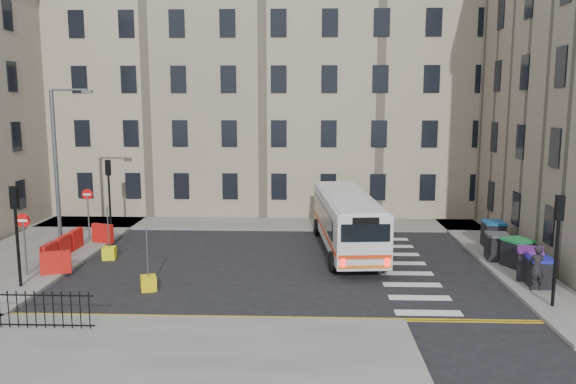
# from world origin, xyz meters

# --- Properties ---
(ground) EXTENTS (120.00, 120.00, 0.00)m
(ground) POSITION_xyz_m (0.00, 0.00, 0.00)
(ground) COLOR black
(ground) RESTS_ON ground
(pavement_north) EXTENTS (36.00, 3.20, 0.15)m
(pavement_north) POSITION_xyz_m (-6.00, 8.60, 0.07)
(pavement_north) COLOR slate
(pavement_north) RESTS_ON ground
(pavement_east) EXTENTS (2.40, 26.00, 0.15)m
(pavement_east) POSITION_xyz_m (9.00, 4.00, 0.07)
(pavement_east) COLOR slate
(pavement_east) RESTS_ON ground
(pavement_west) EXTENTS (6.00, 22.00, 0.15)m
(pavement_west) POSITION_xyz_m (-14.00, 1.00, 0.07)
(pavement_west) COLOR slate
(pavement_west) RESTS_ON ground
(pavement_sw) EXTENTS (20.00, 6.00, 0.15)m
(pavement_sw) POSITION_xyz_m (-7.00, -10.00, 0.07)
(pavement_sw) COLOR slate
(pavement_sw) RESTS_ON ground
(terrace_north) EXTENTS (38.30, 10.80, 17.20)m
(terrace_north) POSITION_xyz_m (-7.00, 15.50, 8.62)
(terrace_north) COLOR gray
(terrace_north) RESTS_ON ground
(traffic_light_east) EXTENTS (0.28, 0.22, 4.10)m
(traffic_light_east) POSITION_xyz_m (8.60, -5.50, 2.87)
(traffic_light_east) COLOR black
(traffic_light_east) RESTS_ON pavement_east
(traffic_light_nw) EXTENTS (0.28, 0.22, 4.10)m
(traffic_light_nw) POSITION_xyz_m (-12.00, 6.50, 2.87)
(traffic_light_nw) COLOR black
(traffic_light_nw) RESTS_ON pavement_west
(traffic_light_sw) EXTENTS (0.28, 0.22, 4.10)m
(traffic_light_sw) POSITION_xyz_m (-12.00, -4.00, 2.87)
(traffic_light_sw) COLOR black
(traffic_light_sw) RESTS_ON pavement_west
(streetlamp) EXTENTS (0.50, 0.22, 8.14)m
(streetlamp) POSITION_xyz_m (-13.00, 2.00, 4.34)
(streetlamp) COLOR #595B5E
(streetlamp) RESTS_ON pavement_west
(no_entry_north) EXTENTS (0.60, 0.08, 3.00)m
(no_entry_north) POSITION_xyz_m (-12.50, 4.50, 2.08)
(no_entry_north) COLOR #595B5E
(no_entry_north) RESTS_ON pavement_west
(no_entry_south) EXTENTS (0.60, 0.08, 3.00)m
(no_entry_south) POSITION_xyz_m (-12.50, -2.50, 2.08)
(no_entry_south) COLOR #595B5E
(no_entry_south) RESTS_ON pavement_west
(roadworks_barriers) EXTENTS (1.66, 6.26, 1.00)m
(roadworks_barriers) POSITION_xyz_m (-11.84, 0.50, 0.65)
(roadworks_barriers) COLOR red
(roadworks_barriers) RESTS_ON pavement_west
(bus) EXTENTS (3.29, 10.61, 2.83)m
(bus) POSITION_xyz_m (1.62, 2.70, 1.64)
(bus) COLOR silver
(bus) RESTS_ON ground
(wheelie_bin_a) EXTENTS (0.99, 1.12, 1.19)m
(wheelie_bin_a) POSITION_xyz_m (9.01, -3.24, 0.75)
(wheelie_bin_a) COLOR black
(wheelie_bin_a) RESTS_ON pavement_east
(wheelie_bin_b) EXTENTS (1.38, 1.47, 1.31)m
(wheelie_bin_b) POSITION_xyz_m (8.99, -2.26, 0.81)
(wheelie_bin_b) COLOR black
(wheelie_bin_b) RESTS_ON pavement_east
(wheelie_bin_c) EXTENTS (1.39, 1.47, 1.28)m
(wheelie_bin_c) POSITION_xyz_m (9.12, -0.44, 0.80)
(wheelie_bin_c) COLOR black
(wheelie_bin_c) RESTS_ON pavement_east
(wheelie_bin_d) EXTENTS (1.12, 1.25, 1.26)m
(wheelie_bin_d) POSITION_xyz_m (8.59, 0.72, 0.79)
(wheelie_bin_d) COLOR black
(wheelie_bin_d) RESTS_ON pavement_east
(wheelie_bin_e) EXTENTS (1.07, 1.23, 1.32)m
(wheelie_bin_e) POSITION_xyz_m (9.23, 3.22, 0.82)
(wheelie_bin_e) COLOR black
(wheelie_bin_e) RESTS_ON pavement_east
(pedestrian) EXTENTS (0.70, 0.50, 1.81)m
(pedestrian) POSITION_xyz_m (8.67, -3.72, 1.06)
(pedestrian) COLOR black
(pedestrian) RESTS_ON pavement_east
(bollard_yellow) EXTENTS (0.67, 0.67, 0.60)m
(bollard_yellow) POSITION_xyz_m (-10.00, 0.62, 0.30)
(bollard_yellow) COLOR yellow
(bollard_yellow) RESTS_ON ground
(bollard_chevron) EXTENTS (0.77, 0.77, 0.60)m
(bollard_chevron) POSITION_xyz_m (-6.79, -3.90, 0.30)
(bollard_chevron) COLOR yellow
(bollard_chevron) RESTS_ON ground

